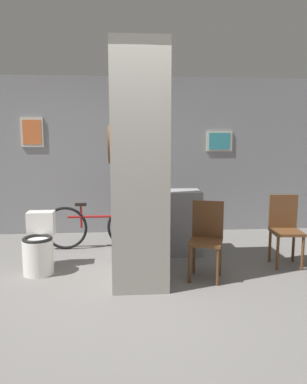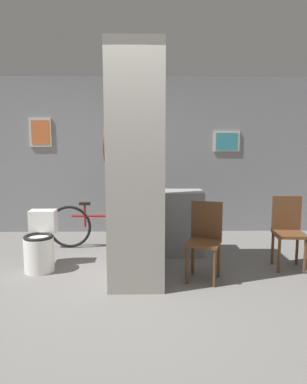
# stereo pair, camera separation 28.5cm
# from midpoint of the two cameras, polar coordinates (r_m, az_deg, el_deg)

# --- Properties ---
(ground_plane) EXTENTS (14.00, 14.00, 0.00)m
(ground_plane) POSITION_cam_midpoint_polar(r_m,az_deg,el_deg) (4.06, -4.60, -15.40)
(ground_plane) COLOR slate
(wall_back) EXTENTS (8.00, 0.09, 2.60)m
(wall_back) POSITION_cam_midpoint_polar(r_m,az_deg,el_deg) (6.34, -4.78, 5.47)
(wall_back) COLOR gray
(wall_back) RESTS_ON ground_plane
(pillar_center) EXTENTS (0.63, 0.99, 2.60)m
(pillar_center) POSITION_cam_midpoint_polar(r_m,az_deg,el_deg) (4.21, -4.24, 3.86)
(pillar_center) COLOR gray
(pillar_center) RESTS_ON ground_plane
(counter_shelf) EXTENTS (1.16, 0.44, 0.89)m
(counter_shelf) POSITION_cam_midpoint_polar(r_m,az_deg,el_deg) (5.22, -0.78, -4.68)
(counter_shelf) COLOR gray
(counter_shelf) RESTS_ON ground_plane
(toilet) EXTENTS (0.36, 0.52, 0.71)m
(toilet) POSITION_cam_midpoint_polar(r_m,az_deg,el_deg) (4.82, -18.72, -7.98)
(toilet) COLOR white
(toilet) RESTS_ON ground_plane
(chair_near_pillar) EXTENTS (0.46, 0.46, 0.89)m
(chair_near_pillar) POSITION_cam_midpoint_polar(r_m,az_deg,el_deg) (4.38, 6.24, -6.73)
(chair_near_pillar) COLOR brown
(chair_near_pillar) RESTS_ON ground_plane
(chair_by_doorway) EXTENTS (0.39, 0.39, 0.89)m
(chair_by_doorway) POSITION_cam_midpoint_polar(r_m,az_deg,el_deg) (5.03, 17.89, -5.07)
(chair_by_doorway) COLOR brown
(chair_by_doorway) RESTS_ON ground_plane
(bicycle) EXTENTS (1.55, 0.42, 0.68)m
(bicycle) POSITION_cam_midpoint_polar(r_m,az_deg,el_deg) (5.57, -10.00, -5.20)
(bicycle) COLOR black
(bicycle) RESTS_ON ground_plane
(bottle_tall) EXTENTS (0.06, 0.06, 0.25)m
(bottle_tall) POSITION_cam_midpoint_polar(r_m,az_deg,el_deg) (5.07, -2.00, 1.10)
(bottle_tall) COLOR #267233
(bottle_tall) RESTS_ON counter_shelf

